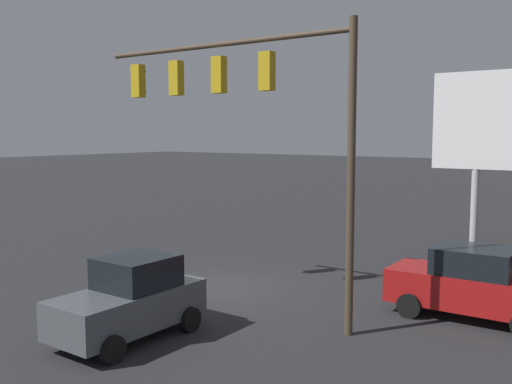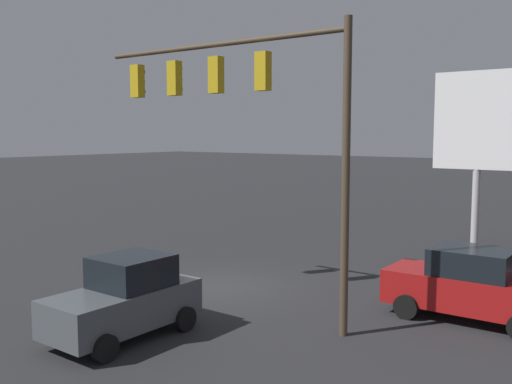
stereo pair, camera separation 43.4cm
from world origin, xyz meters
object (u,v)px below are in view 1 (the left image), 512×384
Objects in this scene: hatchback_crossing at (130,300)px; sedan_waiting at (474,284)px; traffic_signal_assembly at (243,100)px; price_sign at (477,129)px.

sedan_waiting is (-6.38, -6.32, 0.00)m from hatchback_crossing.
traffic_signal_assembly is at bearing 163.77° from hatchback_crossing.
hatchback_crossing is 0.86× the size of sedan_waiting.
traffic_signal_assembly is 8.18m from price_sign.
hatchback_crossing is (5.34, 10.14, -4.13)m from price_sign.
hatchback_crossing is at bearing 62.24° from price_sign.
traffic_signal_assembly is 7.92m from sedan_waiting.
price_sign is 12.19m from hatchback_crossing.
traffic_signal_assembly reaches higher than hatchback_crossing.
hatchback_crossing reaches higher than sedan_waiting.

